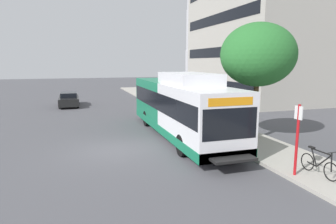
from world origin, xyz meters
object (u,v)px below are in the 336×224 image
at_px(bus_stop_sign_pole, 297,135).
at_px(parked_car_far_lane, 69,99).
at_px(transit_bus, 180,107).
at_px(street_tree_near_stop, 258,55).
at_px(bicycle_parked, 319,164).

bearing_deg(bus_stop_sign_pole, parked_car_far_lane, 110.47).
distance_m(transit_bus, bus_stop_sign_pole, 7.45).
relative_size(bus_stop_sign_pole, parked_car_far_lane, 0.58).
bearing_deg(bus_stop_sign_pole, transit_bus, 104.48).
bearing_deg(street_tree_near_stop, transit_bus, 152.43).
height_order(bicycle_parked, parked_car_far_lane, parked_car_far_lane).
xyz_separation_m(bus_stop_sign_pole, bicycle_parked, (0.79, -0.30, -1.09)).
xyz_separation_m(bus_stop_sign_pole, street_tree_near_stop, (1.81, 5.30, 2.92)).
xyz_separation_m(bicycle_parked, street_tree_near_stop, (1.02, 5.60, 4.01)).
relative_size(street_tree_near_stop, parked_car_far_lane, 1.36).
bearing_deg(transit_bus, bicycle_parked, -70.56).
distance_m(transit_bus, parked_car_far_lane, 15.60).
xyz_separation_m(street_tree_near_stop, parked_car_far_lane, (-9.84, 16.22, -3.91)).
relative_size(bus_stop_sign_pole, street_tree_near_stop, 0.42).
bearing_deg(bicycle_parked, transit_bus, 109.44).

